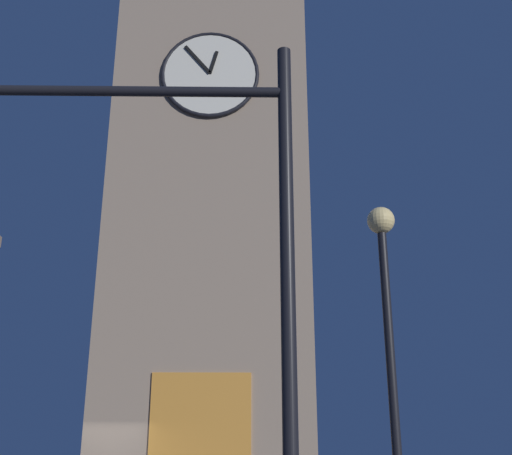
# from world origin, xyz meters

# --- Properties ---
(clocktower) EXTENTS (7.98, 7.19, 30.30)m
(clocktower) POSITION_xyz_m (-2.83, -4.71, 12.29)
(clocktower) COLOR gray
(clocktower) RESTS_ON ground_plane
(traffic_signal_near) EXTENTS (4.40, 0.41, 6.17)m
(traffic_signal_near) POSITION_xyz_m (-3.33, 12.99, 4.09)
(traffic_signal_near) COLOR black
(traffic_signal_near) RESTS_ON ground_plane
(street_lamp) EXTENTS (0.44, 0.44, 5.32)m
(street_lamp) POSITION_xyz_m (-6.43, 9.96, 3.69)
(street_lamp) COLOR black
(street_lamp) RESTS_ON ground_plane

